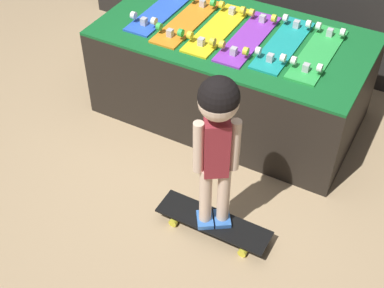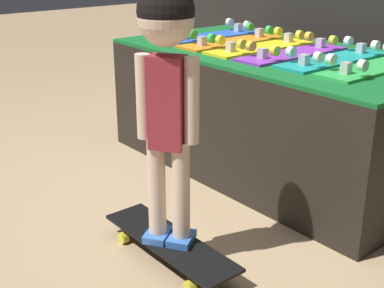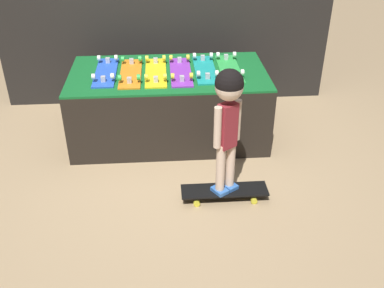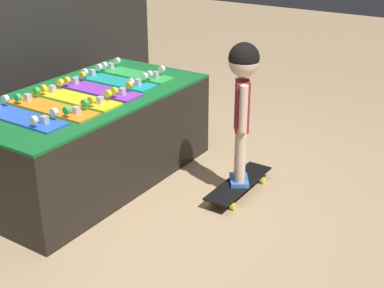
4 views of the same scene
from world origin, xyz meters
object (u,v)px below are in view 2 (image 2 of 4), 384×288
(child, at_px, (167,68))
(skateboard_green_on_rack, at_px, (375,66))
(skateboard_purple_on_rack, at_px, (293,52))
(skateboard_blue_on_rack, at_px, (211,35))
(skateboard_teal_on_rack, at_px, (334,58))
(skateboard_orange_on_rack, at_px, (232,40))
(skateboard_on_floor, at_px, (170,243))
(skateboard_yellow_on_rack, at_px, (261,46))

(child, bearing_deg, skateboard_green_on_rack, 47.73)
(skateboard_purple_on_rack, bearing_deg, child, -74.47)
(skateboard_blue_on_rack, bearing_deg, skateboard_green_on_rack, 0.31)
(skateboard_blue_on_rack, xyz_separation_m, skateboard_teal_on_rack, (0.94, 0.00, 0.00))
(skateboard_orange_on_rack, distance_m, child, 1.32)
(skateboard_teal_on_rack, relative_size, skateboard_green_on_rack, 1.00)
(skateboard_teal_on_rack, bearing_deg, skateboard_blue_on_rack, -179.98)
(skateboard_teal_on_rack, bearing_deg, skateboard_purple_on_rack, -170.00)
(skateboard_green_on_rack, bearing_deg, child, -98.91)
(skateboard_green_on_rack, relative_size, skateboard_on_floor, 1.01)
(skateboard_teal_on_rack, distance_m, skateboard_on_floor, 1.28)
(skateboard_blue_on_rack, relative_size, skateboard_on_floor, 1.01)
(skateboard_teal_on_rack, distance_m, child, 1.12)
(skateboard_green_on_rack, height_order, child, child)
(skateboard_on_floor, xyz_separation_m, child, (0.00, 0.00, 0.75))
(skateboard_purple_on_rack, bearing_deg, skateboard_orange_on_rack, -179.62)
(skateboard_blue_on_rack, distance_m, skateboard_on_floor, 1.62)
(skateboard_purple_on_rack, xyz_separation_m, child, (0.30, -1.07, 0.12))
(skateboard_purple_on_rack, bearing_deg, skateboard_on_floor, -74.47)
(skateboard_purple_on_rack, relative_size, skateboard_teal_on_rack, 1.00)
(child, bearing_deg, skateboard_blue_on_rack, 98.79)
(skateboard_on_floor, bearing_deg, child, 90.00)
(skateboard_purple_on_rack, distance_m, skateboard_on_floor, 1.27)
(skateboard_yellow_on_rack, height_order, skateboard_teal_on_rack, same)
(skateboard_blue_on_rack, height_order, skateboard_orange_on_rack, same)
(skateboard_orange_on_rack, relative_size, skateboard_yellow_on_rack, 1.00)
(skateboard_blue_on_rack, height_order, skateboard_purple_on_rack, same)
(skateboard_orange_on_rack, xyz_separation_m, skateboard_yellow_on_rack, (0.24, 0.00, 0.00))
(skateboard_purple_on_rack, relative_size, skateboard_on_floor, 1.01)
(skateboard_blue_on_rack, relative_size, skateboard_yellow_on_rack, 1.00)
(skateboard_orange_on_rack, distance_m, skateboard_teal_on_rack, 0.71)
(skateboard_blue_on_rack, height_order, child, child)
(skateboard_blue_on_rack, bearing_deg, skateboard_teal_on_rack, 0.02)
(skateboard_yellow_on_rack, height_order, skateboard_purple_on_rack, same)
(skateboard_yellow_on_rack, distance_m, skateboard_purple_on_rack, 0.24)
(skateboard_orange_on_rack, distance_m, skateboard_on_floor, 1.45)
(skateboard_orange_on_rack, height_order, skateboard_on_floor, skateboard_orange_on_rack)
(skateboard_blue_on_rack, xyz_separation_m, skateboard_on_floor, (1.00, -1.11, -0.63))
(skateboard_blue_on_rack, bearing_deg, skateboard_orange_on_rack, -10.65)
(skateboard_blue_on_rack, bearing_deg, skateboard_purple_on_rack, -3.34)
(skateboard_teal_on_rack, relative_size, skateboard_on_floor, 1.01)
(skateboard_orange_on_rack, bearing_deg, child, -54.18)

